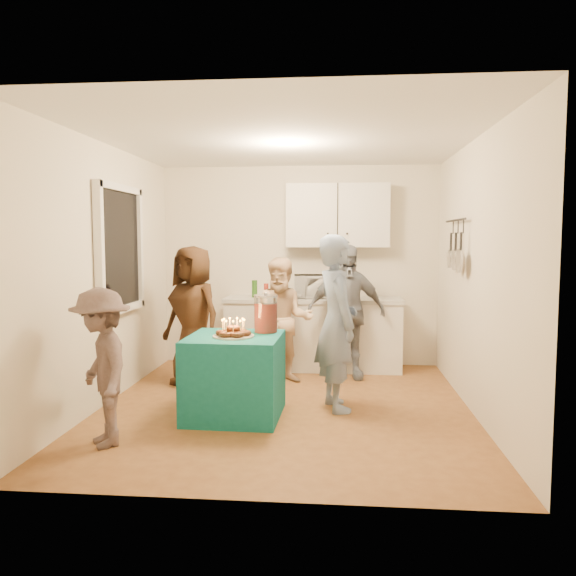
# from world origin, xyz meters

# --- Properties ---
(floor) EXTENTS (4.00, 4.00, 0.00)m
(floor) POSITION_xyz_m (0.00, 0.00, 0.00)
(floor) COLOR brown
(floor) RESTS_ON ground
(ceiling) EXTENTS (4.00, 4.00, 0.00)m
(ceiling) POSITION_xyz_m (0.00, 0.00, 2.60)
(ceiling) COLOR white
(ceiling) RESTS_ON floor
(back_wall) EXTENTS (3.60, 3.60, 0.00)m
(back_wall) POSITION_xyz_m (0.00, 2.00, 1.30)
(back_wall) COLOR silver
(back_wall) RESTS_ON floor
(left_wall) EXTENTS (4.00, 4.00, 0.00)m
(left_wall) POSITION_xyz_m (-1.80, 0.00, 1.30)
(left_wall) COLOR silver
(left_wall) RESTS_ON floor
(right_wall) EXTENTS (4.00, 4.00, 0.00)m
(right_wall) POSITION_xyz_m (1.80, 0.00, 1.30)
(right_wall) COLOR silver
(right_wall) RESTS_ON floor
(window_night) EXTENTS (0.04, 1.00, 1.20)m
(window_night) POSITION_xyz_m (-1.77, 0.30, 1.55)
(window_night) COLOR black
(window_night) RESTS_ON left_wall
(counter) EXTENTS (2.20, 0.58, 0.86)m
(counter) POSITION_xyz_m (0.20, 1.70, 0.43)
(counter) COLOR white
(counter) RESTS_ON floor
(countertop) EXTENTS (2.24, 0.62, 0.05)m
(countertop) POSITION_xyz_m (0.20, 1.70, 0.89)
(countertop) COLOR beige
(countertop) RESTS_ON counter
(upper_cabinet) EXTENTS (1.30, 0.30, 0.80)m
(upper_cabinet) POSITION_xyz_m (0.50, 1.85, 1.95)
(upper_cabinet) COLOR white
(upper_cabinet) RESTS_ON back_wall
(pot_rack) EXTENTS (0.12, 1.00, 0.60)m
(pot_rack) POSITION_xyz_m (1.72, 0.70, 1.60)
(pot_rack) COLOR black
(pot_rack) RESTS_ON right_wall
(microwave) EXTENTS (0.55, 0.40, 0.29)m
(microwave) POSITION_xyz_m (0.22, 1.70, 1.06)
(microwave) COLOR white
(microwave) RESTS_ON countertop
(party_table) EXTENTS (0.87, 0.87, 0.76)m
(party_table) POSITION_xyz_m (-0.44, -0.32, 0.38)
(party_table) COLOR #0F6968
(party_table) RESTS_ON floor
(donut_cake) EXTENTS (0.38, 0.38, 0.18)m
(donut_cake) POSITION_xyz_m (-0.44, -0.37, 0.85)
(donut_cake) COLOR #381C0C
(donut_cake) RESTS_ON party_table
(punch_jar) EXTENTS (0.22, 0.22, 0.34)m
(punch_jar) POSITION_xyz_m (-0.17, -0.09, 0.93)
(punch_jar) COLOR #B5200E
(punch_jar) RESTS_ON party_table
(man_birthday) EXTENTS (0.58, 0.72, 1.70)m
(man_birthday) POSITION_xyz_m (0.50, 0.01, 0.85)
(man_birthday) COLOR #7C90B4
(man_birthday) RESTS_ON floor
(woman_back_left) EXTENTS (0.92, 0.82, 1.58)m
(woman_back_left) POSITION_xyz_m (-1.12, 0.80, 0.79)
(woman_back_left) COLOR #502E16
(woman_back_left) RESTS_ON floor
(woman_back_center) EXTENTS (0.74, 0.59, 1.44)m
(woman_back_center) POSITION_xyz_m (-0.11, 0.98, 0.72)
(woman_back_center) COLOR tan
(woman_back_center) RESTS_ON floor
(woman_back_right) EXTENTS (0.99, 0.55, 1.59)m
(woman_back_right) POSITION_xyz_m (0.61, 1.24, 0.80)
(woman_back_right) COLOR black
(woman_back_right) RESTS_ON floor
(child_near_left) EXTENTS (0.86, 0.95, 1.27)m
(child_near_left) POSITION_xyz_m (-1.36, -1.14, 0.64)
(child_near_left) COLOR #4F3F40
(child_near_left) RESTS_ON floor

